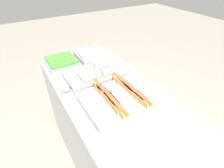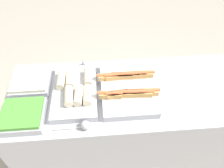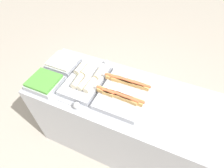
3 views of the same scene
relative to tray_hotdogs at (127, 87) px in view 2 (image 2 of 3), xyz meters
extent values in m
plane|color=#ADA393|center=(0.01, 0.00, -0.94)|extent=(12.00, 12.00, 0.00)
cube|color=#A8AAB2|center=(0.01, 0.00, -0.49)|extent=(1.73, 0.70, 0.90)
cube|color=#A8AAB2|center=(0.00, 0.00, -0.01)|extent=(0.36, 0.51, 0.05)
cube|color=tan|center=(-0.03, 0.09, 0.03)|extent=(0.15, 0.05, 0.04)
cylinder|color=#CC6038|center=(-0.03, 0.09, 0.05)|extent=(0.17, 0.03, 0.02)
cube|color=tan|center=(0.12, 0.09, 0.03)|extent=(0.15, 0.05, 0.04)
cylinder|color=#CC6038|center=(0.12, 0.09, 0.05)|extent=(0.17, 0.03, 0.02)
cube|color=tan|center=(-0.07, -0.09, 0.03)|extent=(0.15, 0.06, 0.04)
cylinder|color=#CC6038|center=(-0.07, -0.09, 0.05)|extent=(0.17, 0.04, 0.02)
cube|color=tan|center=(-0.02, -0.09, 0.03)|extent=(0.15, 0.05, 0.04)
cylinder|color=#CC6038|center=(-0.02, -0.09, 0.05)|extent=(0.17, 0.03, 0.02)
cube|color=tan|center=(0.08, -0.09, 0.03)|extent=(0.15, 0.06, 0.04)
cylinder|color=#CC6038|center=(0.08, -0.09, 0.05)|extent=(0.17, 0.04, 0.02)
cube|color=tan|center=(0.12, -0.09, 0.03)|extent=(0.15, 0.05, 0.04)
cylinder|color=#CC6038|center=(0.12, -0.09, 0.05)|extent=(0.17, 0.03, 0.02)
cube|color=tan|center=(0.07, 0.09, 0.03)|extent=(0.15, 0.05, 0.04)
cylinder|color=#CC6038|center=(0.07, 0.09, 0.05)|extent=(0.17, 0.03, 0.02)
cube|color=tan|center=(-0.13, -0.09, 0.03)|extent=(0.15, 0.06, 0.04)
cylinder|color=#CC6038|center=(-0.13, -0.09, 0.05)|extent=(0.17, 0.04, 0.02)
cube|color=tan|center=(0.02, 0.09, 0.03)|extent=(0.15, 0.04, 0.04)
cylinder|color=#CC6038|center=(0.02, 0.09, 0.05)|extent=(0.17, 0.02, 0.02)
cube|color=tan|center=(0.03, -0.08, 0.03)|extent=(0.15, 0.05, 0.04)
cylinder|color=#CC6038|center=(0.03, -0.08, 0.05)|extent=(0.17, 0.03, 0.02)
cube|color=tan|center=(-0.07, 0.08, 0.03)|extent=(0.15, 0.06, 0.04)
cylinder|color=#CC6038|center=(-0.07, 0.08, 0.05)|extent=(0.17, 0.04, 0.02)
cube|color=tan|center=(-0.13, 0.09, 0.03)|extent=(0.15, 0.05, 0.04)
cylinder|color=#CC6038|center=(-0.13, 0.09, 0.05)|extent=(0.17, 0.03, 0.02)
cube|color=#A8AAB2|center=(-0.37, 0.00, -0.01)|extent=(0.30, 0.50, 0.05)
cylinder|color=beige|center=(-0.40, -0.08, 0.04)|extent=(0.06, 0.15, 0.06)
cylinder|color=beige|center=(-0.27, 0.08, 0.04)|extent=(0.06, 0.15, 0.06)
cylinder|color=beige|center=(-0.46, 0.07, 0.04)|extent=(0.06, 0.15, 0.06)
cylinder|color=beige|center=(-0.40, 0.08, 0.04)|extent=(0.06, 0.15, 0.06)
cylinder|color=beige|center=(-0.28, -0.08, 0.04)|extent=(0.06, 0.15, 0.06)
cylinder|color=beige|center=(-0.34, -0.08, 0.04)|extent=(0.07, 0.15, 0.06)
cube|color=#A8AAB2|center=(-0.69, -0.19, -0.01)|extent=(0.27, 0.26, 0.05)
cube|color=#4C9338|center=(-0.69, -0.19, 0.02)|extent=(0.25, 0.24, 0.02)
cube|color=#A8AAB2|center=(-0.69, 0.11, -0.01)|extent=(0.27, 0.26, 0.05)
cube|color=silver|center=(-0.69, 0.11, 0.02)|extent=(0.25, 0.24, 0.02)
cylinder|color=#B2B5BA|center=(-0.40, -0.29, -0.03)|extent=(0.21, 0.01, 0.01)
sphere|color=#B2B5BA|center=(-0.29, -0.29, -0.01)|extent=(0.06, 0.06, 0.06)
cylinder|color=#B2B5BA|center=(-0.40, 0.29, -0.03)|extent=(0.20, 0.03, 0.01)
sphere|color=#B2B5BA|center=(-0.30, 0.29, -0.01)|extent=(0.06, 0.06, 0.06)
camera|label=1|loc=(0.76, -0.52, 0.76)|focal=28.00mm
camera|label=2|loc=(-0.19, -1.03, 1.12)|focal=35.00mm
camera|label=3|loc=(0.29, -0.92, 1.14)|focal=28.00mm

